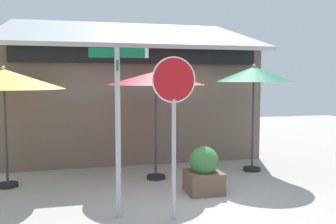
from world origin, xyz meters
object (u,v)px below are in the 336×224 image
at_px(patio_umbrella_crimson_center, 156,79).
at_px(sidewalk_planter, 204,172).
at_px(street_sign_post, 118,113).
at_px(patio_umbrella_mustard_left, 4,80).
at_px(patio_umbrella_forest_green_right, 254,75).
at_px(stop_sign, 174,107).

height_order(patio_umbrella_crimson_center, sidewalk_planter, patio_umbrella_crimson_center).
relative_size(street_sign_post, patio_umbrella_mustard_left, 1.09).
xyz_separation_m(patio_umbrella_mustard_left, patio_umbrella_forest_green_right, (5.90, 0.04, 0.11)).
bearing_deg(stop_sign, patio_umbrella_forest_green_right, 44.21).
bearing_deg(sidewalk_planter, patio_umbrella_crimson_center, 119.68).
bearing_deg(street_sign_post, stop_sign, -19.26).
xyz_separation_m(patio_umbrella_crimson_center, sidewalk_planter, (0.74, -1.30, -1.92)).
xyz_separation_m(stop_sign, patio_umbrella_mustard_left, (-3.07, 2.70, 0.45)).
distance_m(stop_sign, sidewalk_planter, 2.17).
distance_m(street_sign_post, patio_umbrella_forest_green_right, 4.49).
bearing_deg(patio_umbrella_crimson_center, sidewalk_planter, -60.32).
relative_size(patio_umbrella_mustard_left, patio_umbrella_crimson_center, 1.01).
xyz_separation_m(street_sign_post, sidewalk_planter, (1.87, 0.96, -1.35)).
bearing_deg(patio_umbrella_mustard_left, patio_umbrella_crimson_center, -2.27).
relative_size(stop_sign, sidewalk_planter, 2.80).
bearing_deg(street_sign_post, patio_umbrella_mustard_left, 132.42).
bearing_deg(patio_umbrella_mustard_left, street_sign_post, -47.58).
xyz_separation_m(street_sign_post, patio_umbrella_crimson_center, (1.12, 2.26, 0.57)).
relative_size(patio_umbrella_crimson_center, patio_umbrella_forest_green_right, 0.95).
xyz_separation_m(patio_umbrella_crimson_center, patio_umbrella_forest_green_right, (2.59, 0.18, 0.10)).
distance_m(patio_umbrella_forest_green_right, sidewalk_planter, 3.11).
bearing_deg(patio_umbrella_forest_green_right, patio_umbrella_mustard_left, -179.56).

